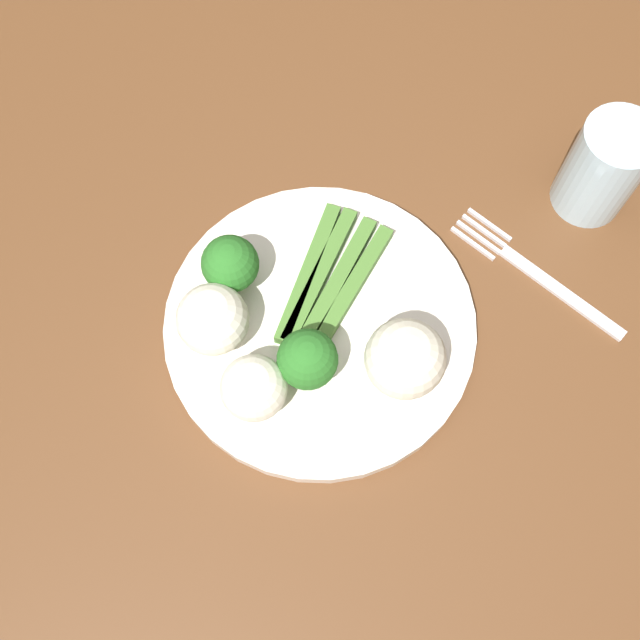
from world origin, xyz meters
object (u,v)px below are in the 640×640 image
asparagus_bundle (329,282)px  broccoli_back_right (230,264)px  broccoli_front (307,360)px  cauliflower_outer_edge (254,388)px  fork (536,274)px  plate (320,326)px  cauliflower_left (405,359)px  cauliflower_right (213,319)px  dining_table (315,335)px  water_glass (603,168)px

asparagus_bundle → broccoli_back_right: size_ratio=2.42×
broccoli_front → cauliflower_outer_edge: bearing=168.9°
asparagus_bundle → broccoli_front: 0.08m
broccoli_back_right → fork: 0.25m
fork → asparagus_bundle: bearing=46.4°
plate → cauliflower_left: (0.03, -0.07, 0.04)m
broccoli_back_right → fork: broccoli_back_right is taller
plate → asparagus_bundle: bearing=40.2°
plate → asparagus_bundle: (0.03, 0.02, 0.01)m
cauliflower_right → fork: bearing=-25.1°
asparagus_bundle → cauliflower_right: size_ratio=2.41×
dining_table → broccoli_front: broccoli_front is taller
cauliflower_right → water_glass: water_glass is taller
broccoli_back_right → cauliflower_left: 0.15m
broccoli_front → broccoli_back_right: (-0.00, 0.10, -0.00)m
broccoli_back_right → water_glass: size_ratio=0.61×
broccoli_back_right → cauliflower_right: (-0.04, -0.03, -0.00)m
asparagus_bundle → broccoli_back_right: 0.08m
plate → water_glass: 0.27m
dining_table → broccoli_back_right: bearing=141.4°
fork → plate: bearing=56.1°
cauliflower_outer_edge → broccoli_front: bearing=-11.1°
plate → broccoli_front: broccoli_front is taller
asparagus_bundle → cauliflower_right: 0.10m
dining_table → fork: size_ratio=7.17×
cauliflower_outer_edge → broccoli_back_right: bearing=64.6°
broccoli_back_right → fork: bearing=-34.5°
plate → cauliflower_outer_edge: (-0.08, -0.02, 0.03)m
plate → cauliflower_outer_edge: 0.09m
cauliflower_left → water_glass: water_glass is taller
plate → cauliflower_left: cauliflower_left is taller
cauliflower_left → cauliflower_outer_edge: (-0.10, 0.05, -0.01)m
asparagus_bundle → fork: asparagus_bundle is taller
cauliflower_outer_edge → fork: size_ratio=0.30×
broccoli_front → water_glass: 0.29m
broccoli_back_right → water_glass: 0.31m
dining_table → cauliflower_left: (0.01, -0.10, 0.15)m
dining_table → water_glass: bearing=-16.9°
water_glass → cauliflower_left: bearing=-173.3°
plate → broccoli_front: (-0.03, -0.03, 0.04)m
plate → cauliflower_right: bearing=148.6°
cauliflower_right → cauliflower_outer_edge: bearing=-95.9°
asparagus_bundle → broccoli_back_right: broccoli_back_right is taller
dining_table → cauliflower_right: cauliflower_right is taller
dining_table → cauliflower_outer_edge: size_ratio=23.60×
cauliflower_right → water_glass: 0.34m
cauliflower_left → cauliflower_right: (-0.09, 0.11, -0.00)m
broccoli_back_right → asparagus_bundle: bearing=-39.9°
plate → broccoli_front: bearing=-139.8°
broccoli_front → cauliflower_left: bearing=-36.4°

